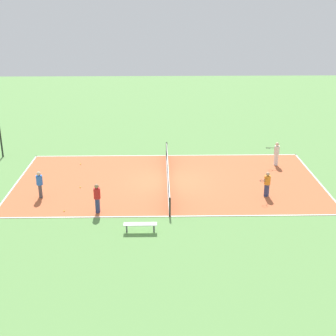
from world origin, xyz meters
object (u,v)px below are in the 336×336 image
player_near_blue (40,183)px  tennis_ball_right_alley (80,187)px  bench (140,225)px  player_center_orange (267,183)px  tennis_ball_midcourt (64,211)px  player_coach_red (97,196)px  player_far_white (276,152)px  tennis_ball_left_sideline (81,164)px  tennis_net (168,173)px

player_near_blue → tennis_ball_right_alley: 2.62m
bench → tennis_ball_right_alley: 6.84m
player_center_orange → tennis_ball_midcourt: (-1.83, 11.42, -0.81)m
bench → player_coach_red: 3.30m
tennis_ball_midcourt → player_near_blue: bearing=41.6°
player_far_white → tennis_ball_left_sideline: (0.41, 13.47, -0.90)m
player_center_orange → tennis_ball_left_sideline: 13.00m
player_near_blue → player_coach_red: (-2.04, -3.55, 0.03)m
tennis_net → tennis_ball_right_alley: size_ratio=144.73×
player_far_white → player_near_blue: size_ratio=1.02×
player_near_blue → player_center_orange: bearing=-105.1°
tennis_net → player_far_white: 7.98m
tennis_net → tennis_ball_left_sideline: (3.18, 6.00, -0.49)m
tennis_net → player_far_white: size_ratio=6.04×
player_near_blue → tennis_ball_midcourt: player_near_blue is taller
player_center_orange → player_near_blue: bearing=-49.5°
player_far_white → tennis_ball_right_alley: 13.42m
player_center_orange → tennis_ball_midcourt: player_center_orange is taller
tennis_ball_right_alley → player_coach_red: bearing=-156.3°
player_coach_red → tennis_ball_midcourt: player_coach_red is taller
bench → player_near_blue: bearing=-35.8°
player_far_white → player_coach_red: 13.43m
tennis_net → tennis_ball_midcourt: size_ratio=144.73×
player_center_orange → tennis_ball_right_alley: 11.19m
player_center_orange → tennis_ball_left_sideline: player_center_orange is taller
tennis_ball_left_sideline → player_near_blue: bearing=165.5°
bench → tennis_ball_midcourt: (2.35, 4.22, -0.33)m
tennis_net → player_far_white: (2.77, -7.47, 0.41)m
player_near_blue → tennis_ball_midcourt: 2.71m
tennis_ball_left_sideline → tennis_ball_right_alley: bearing=-171.5°
tennis_net → player_far_white: player_far_white is taller
player_center_orange → bench: bearing=-19.0°
bench → player_far_white: player_far_white is taller
tennis_net → player_near_blue: 7.81m
bench → tennis_ball_right_alley: bench is taller
bench → tennis_ball_left_sideline: size_ratio=24.32×
player_far_white → tennis_ball_right_alley: bearing=17.5°
player_near_blue → tennis_ball_midcourt: size_ratio=23.52×
bench → tennis_ball_left_sideline: 10.79m
bench → player_center_orange: 8.34m
tennis_ball_left_sideline → player_center_orange: bearing=-115.7°
player_near_blue → tennis_ball_left_sideline: 5.79m
tennis_ball_right_alley → tennis_ball_left_sideline: 4.22m
player_center_orange → tennis_ball_midcourt: bearing=-40.0°
tennis_net → player_coach_red: player_coach_red is taller
player_near_blue → tennis_net: bearing=-87.0°
player_coach_red → player_near_blue: bearing=64.8°
tennis_ball_right_alley → tennis_ball_midcourt: bearing=173.8°
player_near_blue → tennis_ball_left_sideline: player_near_blue is taller
tennis_net → tennis_ball_right_alley: tennis_net is taller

